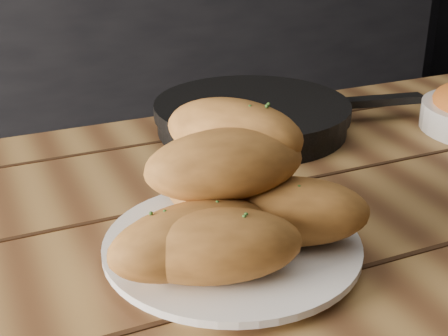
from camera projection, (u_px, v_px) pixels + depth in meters
counter at (57, 84)px, 2.23m from camera, size 2.80×0.60×0.90m
table at (284, 301)px, 0.73m from camera, size 1.61×0.82×0.75m
plate at (232, 247)px, 0.63m from camera, size 0.26×0.26×0.02m
bread_rolls at (227, 197)px, 0.60m from camera, size 0.28×0.25×0.14m
skillet at (253, 116)px, 0.96m from camera, size 0.43×0.30×0.05m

